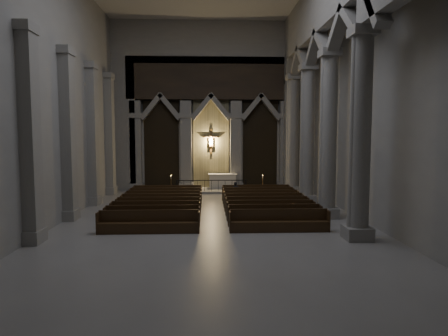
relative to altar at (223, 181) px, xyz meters
name	(u,v)px	position (x,y,z in m)	size (l,w,h in m)	color
room	(214,51)	(-0.82, -11.12, 6.93)	(24.00, 24.10, 12.00)	gray
sanctuary_wall	(211,98)	(-0.82, 0.42, 5.94)	(14.00, 0.77, 12.00)	gray
right_arcade	(331,53)	(4.68, -9.79, 7.16)	(1.00, 24.00, 12.00)	gray
left_pilasters	(82,137)	(-7.57, -7.62, 3.24)	(0.60, 13.00, 8.03)	gray
sanctuary_step	(211,190)	(-0.82, -0.52, -0.60)	(8.50, 2.60, 0.15)	gray
altar	(223,181)	(0.00, 0.00, 0.00)	(2.04, 0.82, 1.04)	beige
altar_rail	(211,184)	(-0.82, -1.49, -0.05)	(4.78, 0.09, 0.94)	black
candle_stand_left	(171,190)	(-3.51, -2.12, -0.31)	(0.22, 0.22, 1.33)	olive
candle_stand_right	(263,189)	(2.59, -2.26, -0.31)	(0.22, 0.22, 1.33)	olive
pews	(213,207)	(-0.82, -8.33, -0.37)	(9.57, 8.37, 0.93)	black
worshipper	(236,191)	(0.63, -4.57, -0.10)	(0.42, 0.27, 1.15)	black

